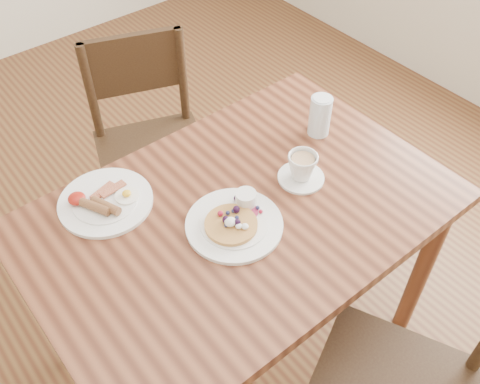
{
  "coord_description": "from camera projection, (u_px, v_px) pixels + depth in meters",
  "views": [
    {
      "loc": [
        -0.64,
        -0.79,
        1.88
      ],
      "look_at": [
        0.0,
        0.0,
        0.82
      ],
      "focal_mm": 40.0,
      "sensor_mm": 36.0,
      "label": 1
    }
  ],
  "objects": [
    {
      "name": "teacup_saucer",
      "position": [
        302.0,
        168.0,
        1.57
      ],
      "size": [
        0.14,
        0.14,
        0.09
      ],
      "color": "white",
      "rests_on": "dining_table"
    },
    {
      "name": "breakfast_plate",
      "position": [
        104.0,
        201.0,
        1.52
      ],
      "size": [
        0.27,
        0.27,
        0.04
      ],
      "color": "white",
      "rests_on": "dining_table"
    },
    {
      "name": "dining_table",
      "position": [
        240.0,
        231.0,
        1.59
      ],
      "size": [
        1.2,
        0.8,
        0.75
      ],
      "color": "brown",
      "rests_on": "ground"
    },
    {
      "name": "pancake_plate",
      "position": [
        235.0,
        221.0,
        1.47
      ],
      "size": [
        0.27,
        0.27,
        0.06
      ],
      "color": "white",
      "rests_on": "dining_table"
    },
    {
      "name": "ground",
      "position": [
        240.0,
        339.0,
        2.06
      ],
      "size": [
        5.0,
        5.0,
        0.0
      ],
      "primitive_type": "plane",
      "color": "#4F2916",
      "rests_on": "ground"
    },
    {
      "name": "chair_far",
      "position": [
        150.0,
        140.0,
        2.12
      ],
      "size": [
        0.54,
        0.54,
        0.88
      ],
      "rotation": [
        0.0,
        0.0,
        2.79
      ],
      "color": "#332312",
      "rests_on": "ground"
    },
    {
      "name": "water_glass",
      "position": [
        320.0,
        116.0,
        1.7
      ],
      "size": [
        0.07,
        0.07,
        0.14
      ],
      "primitive_type": "cylinder",
      "color": "silver",
      "rests_on": "dining_table"
    }
  ]
}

